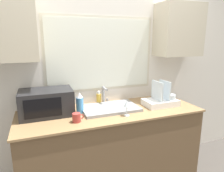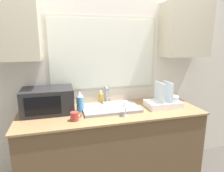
% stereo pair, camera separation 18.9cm
% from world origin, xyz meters
% --- Properties ---
extents(countertop, '(1.95, 0.71, 0.91)m').
position_xyz_m(countertop, '(0.00, 0.34, 0.45)').
color(countertop, brown).
rests_on(countertop, ground_plane).
extents(wall_back, '(6.00, 0.38, 2.60)m').
position_xyz_m(wall_back, '(0.00, 0.67, 1.39)').
color(wall_back, silver).
rests_on(wall_back, ground_plane).
extents(sink_basin, '(0.61, 0.39, 0.03)m').
position_xyz_m(sink_basin, '(-0.00, 0.38, 0.92)').
color(sink_basin, gray).
rests_on(sink_basin, countertop).
extents(faucet, '(0.08, 0.15, 0.21)m').
position_xyz_m(faucet, '(0.00, 0.58, 1.03)').
color(faucet, '#99999E').
rests_on(faucet, countertop).
extents(microwave, '(0.52, 0.35, 0.26)m').
position_xyz_m(microwave, '(-0.65, 0.46, 1.04)').
color(microwave, '#232326').
rests_on(microwave, countertop).
extents(dish_rack, '(0.38, 0.24, 0.29)m').
position_xyz_m(dish_rack, '(0.61, 0.29, 0.97)').
color(dish_rack, white).
rests_on(dish_rack, countertop).
extents(spray_bottle, '(0.08, 0.08, 0.22)m').
position_xyz_m(spray_bottle, '(-0.33, 0.39, 1.01)').
color(spray_bottle, '#4C99D8').
rests_on(spray_bottle, countertop).
extents(soap_bottle, '(0.06, 0.06, 0.16)m').
position_xyz_m(soap_bottle, '(-0.06, 0.58, 0.98)').
color(soap_bottle, gold).
rests_on(soap_bottle, countertop).
extents(mug_near_sink, '(0.11, 0.08, 0.08)m').
position_xyz_m(mug_near_sink, '(-0.41, 0.16, 0.95)').
color(mug_near_sink, '#A53833').
rests_on(mug_near_sink, countertop).
extents(wine_glass, '(0.06, 0.06, 0.16)m').
position_xyz_m(wine_glass, '(0.09, 0.14, 1.03)').
color(wine_glass, silver).
rests_on(wine_glass, countertop).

